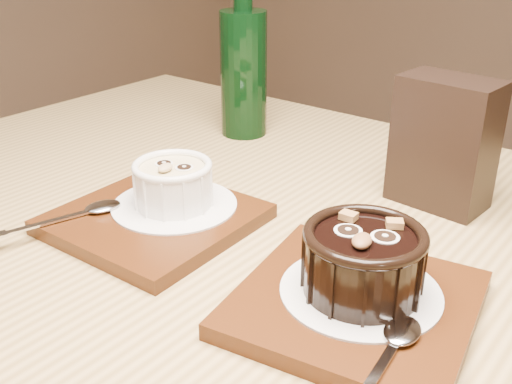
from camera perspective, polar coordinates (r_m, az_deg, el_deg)
table at (r=0.62m, az=4.05°, el=-12.95°), size 1.21×0.82×0.75m
tray_left at (r=0.62m, az=-9.61°, el=-2.55°), size 0.18×0.18×0.01m
doily_left at (r=0.63m, az=-7.76°, el=-1.22°), size 0.13×0.13×0.00m
ramekin_white at (r=0.62m, az=-7.90°, el=0.96°), size 0.08×0.08×0.05m
spoon_left at (r=0.62m, az=-17.37°, el=-2.13°), size 0.07×0.14×0.01m
tray_right at (r=0.49m, az=9.40°, el=-10.49°), size 0.21×0.21×0.01m
doily_right at (r=0.49m, az=9.92°, el=-9.28°), size 0.13×0.13×0.00m
ramekin_dark at (r=0.48m, az=10.19°, el=-6.22°), size 0.10×0.10×0.06m
spoon_right at (r=0.43m, az=12.18°, el=-15.24°), size 0.04×0.14×0.01m
condiment_stand at (r=0.67m, az=17.48°, el=4.46°), size 0.11×0.07×0.14m
green_bottle at (r=0.85m, az=-1.19°, el=11.65°), size 0.06×0.06×0.24m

